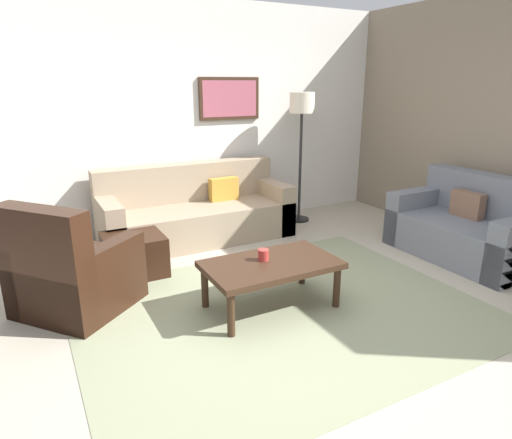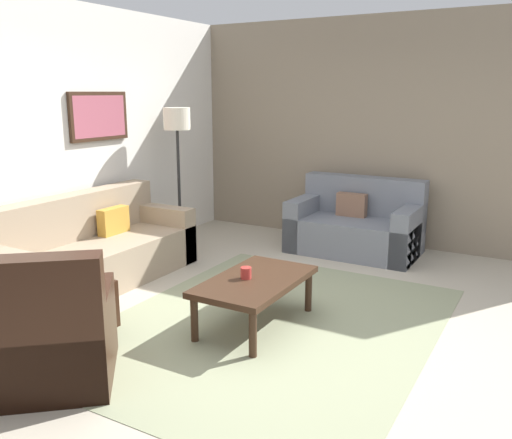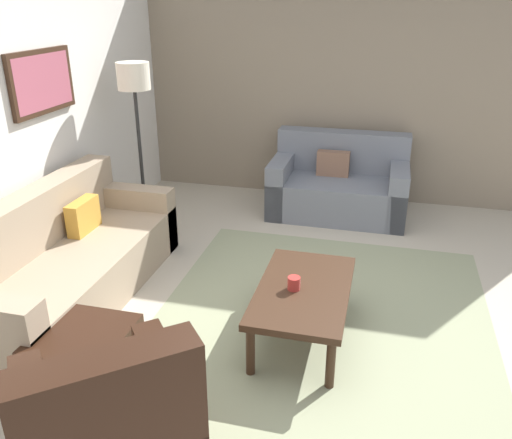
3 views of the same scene
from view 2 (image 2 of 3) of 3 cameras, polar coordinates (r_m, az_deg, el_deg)
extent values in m
plane|color=#B2A893|center=(4.56, 1.51, -11.14)|extent=(8.00, 8.00, 0.00)
cube|color=silver|center=(5.86, -21.63, 7.61)|extent=(6.00, 0.12, 2.80)
cube|color=gray|center=(6.96, 13.45, 8.93)|extent=(0.12, 5.20, 2.80)
cube|color=gray|center=(4.56, 1.51, -11.09)|extent=(3.26, 2.54, 0.01)
cube|color=gray|center=(5.66, -16.66, -4.51)|extent=(2.24, 0.89, 0.42)
cube|color=gray|center=(5.83, -19.02, -1.82)|extent=(2.24, 0.24, 0.88)
cube|color=gray|center=(5.02, -25.16, -6.32)|extent=(0.20, 0.89, 0.62)
cube|color=gray|center=(6.35, -10.10, -1.30)|extent=(0.20, 0.89, 0.62)
cube|color=gold|center=(5.91, -14.81, -0.13)|extent=(0.36, 0.12, 0.28)
cube|color=slate|center=(6.59, 10.31, -1.67)|extent=(0.88, 1.49, 0.42)
cube|color=slate|center=(6.83, 11.29, 0.81)|extent=(0.24, 1.49, 0.88)
cube|color=slate|center=(6.80, 5.22, -0.18)|extent=(0.88, 0.20, 0.62)
cube|color=slate|center=(6.39, 15.80, -1.50)|extent=(0.88, 0.20, 0.62)
cube|color=brown|center=(6.63, 10.06, 1.54)|extent=(0.12, 0.36, 0.28)
cube|color=black|center=(3.95, -20.85, -12.63)|extent=(1.13, 1.13, 0.44)
cube|color=black|center=(3.58, -22.04, -11.01)|extent=(0.67, 0.74, 0.95)
cube|color=black|center=(3.86, -16.19, -11.52)|extent=(0.72, 0.64, 0.60)
cube|color=black|center=(4.63, -19.18, -8.85)|extent=(0.56, 0.56, 0.40)
cylinder|color=#382316|center=(3.99, -0.34, -12.01)|extent=(0.06, 0.06, 0.36)
cylinder|color=#382316|center=(4.80, 5.56, -7.60)|extent=(0.06, 0.06, 0.36)
cylinder|color=#382316|center=(4.26, -6.52, -10.45)|extent=(0.06, 0.06, 0.36)
cylinder|color=#382316|center=(5.02, 0.10, -6.59)|extent=(0.06, 0.06, 0.36)
cube|color=#382316|center=(4.43, -0.09, -6.54)|extent=(1.10, 0.64, 0.05)
cylinder|color=#B2332D|center=(4.40, -1.07, -5.66)|extent=(0.09, 0.09, 0.09)
cylinder|color=black|center=(6.84, -7.92, -2.70)|extent=(0.28, 0.28, 0.03)
cylinder|color=#262626|center=(6.69, -8.11, 3.15)|extent=(0.04, 0.04, 1.45)
cylinder|color=beige|center=(6.59, -8.36, 10.49)|extent=(0.32, 0.32, 0.26)
cube|color=#382316|center=(6.25, -16.25, 10.42)|extent=(0.82, 0.04, 0.53)
cube|color=#A85062|center=(6.24, -16.15, 10.42)|extent=(0.74, 0.01, 0.45)
camera|label=1|loc=(2.10, 54.44, 6.07)|focal=31.13mm
camera|label=3|loc=(1.72, -48.51, 23.36)|focal=36.79mm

